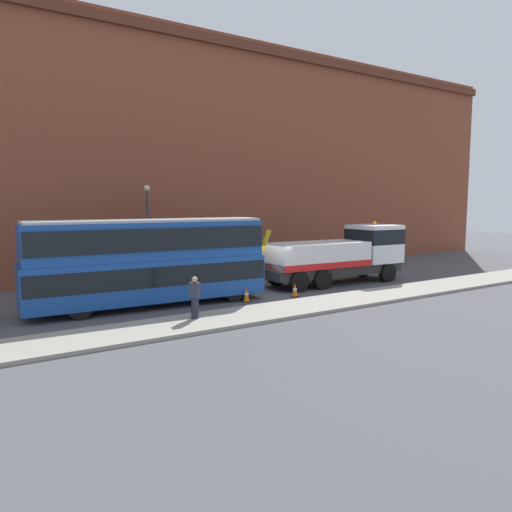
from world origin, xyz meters
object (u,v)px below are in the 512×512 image
Objects in this scene: traffic_cone_midway at (295,290)px; traffic_cone_near_bus at (246,295)px; recovery_tow_truck at (340,254)px; pedestrian_onlooker at (195,298)px; street_lamp at (148,225)px; double_decker_bus at (149,259)px.

traffic_cone_near_bus is at bearing 173.94° from traffic_cone_midway.
recovery_tow_truck is 12.03m from pedestrian_onlooker.
traffic_cone_midway is (2.74, -0.29, 0.00)m from traffic_cone_near_bus.
traffic_cone_near_bus is 0.12× the size of street_lamp.
street_lamp is (2.28, 6.22, 1.24)m from double_decker_bus.
pedestrian_onlooker is 4.46m from traffic_cone_near_bus.
traffic_cone_near_bus is (-7.57, -1.60, -1.42)m from recovery_tow_truck.
pedestrian_onlooker is 10.50m from street_lamp.
recovery_tow_truck reaches higher than traffic_cone_midway.
pedestrian_onlooker is 2.38× the size of traffic_cone_midway.
double_decker_bus reaches higher than traffic_cone_midway.
recovery_tow_truck is 5.96× the size of pedestrian_onlooker.
double_decker_bus reaches higher than traffic_cone_near_bus.
recovery_tow_truck reaches higher than pedestrian_onlooker.
double_decker_bus is 6.73m from street_lamp.
traffic_cone_midway is at bearing -17.55° from pedestrian_onlooker.
recovery_tow_truck is at bearing 11.94° from traffic_cone_near_bus.
traffic_cone_near_bus is 1.00× the size of traffic_cone_midway.
traffic_cone_midway is 9.93m from street_lamp.
double_decker_bus is 15.46× the size of traffic_cone_midway.
traffic_cone_midway is at bearing -12.55° from double_decker_bus.
pedestrian_onlooker is (-11.39, -3.81, -0.77)m from recovery_tow_truck.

